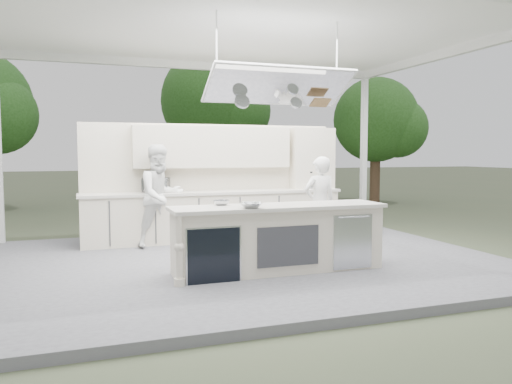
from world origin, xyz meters
name	(u,v)px	position (x,y,z in m)	size (l,w,h in m)	color
ground	(246,266)	(0.00, 0.00, 0.00)	(90.00, 90.00, 0.00)	#414831
stage_deck	(246,263)	(0.00, 0.00, 0.06)	(8.00, 6.00, 0.12)	slate
tent	(246,29)	(0.00, -0.01, 3.71)	(8.20, 6.20, 3.86)	white
demo_island	(278,238)	(0.18, -0.91, 0.60)	(3.10, 0.79, 0.95)	beige
back_counter	(215,215)	(0.00, 1.90, 0.60)	(5.08, 0.72, 0.95)	beige
back_wall_unit	(234,165)	(0.44, 2.11, 1.57)	(5.05, 0.48, 2.25)	beige
tree_cluster	(151,109)	(-0.16, 9.77, 3.29)	(19.55, 9.40, 5.85)	#513828
head_chef	(320,204)	(1.43, 0.26, 0.93)	(0.59, 0.39, 1.63)	white
sous_chef	(161,196)	(-1.11, 1.55, 1.04)	(0.90, 0.70, 1.84)	white
toaster_oven	(156,185)	(-1.12, 2.01, 1.20)	(0.48, 0.33, 0.27)	silver
bowl_large	(251,205)	(-0.30, -1.15, 1.11)	(0.31, 0.31, 0.08)	silver
bowl_small	(221,203)	(-0.58, -0.65, 1.11)	(0.23, 0.23, 0.07)	#ACAEB3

